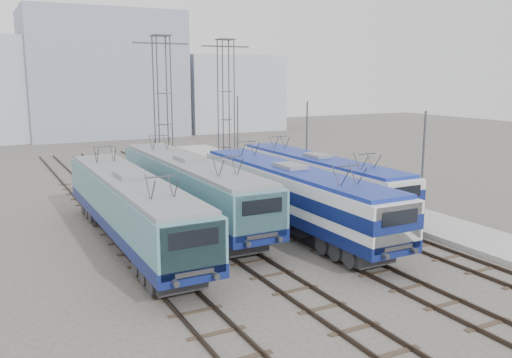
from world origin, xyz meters
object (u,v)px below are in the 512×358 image
object	(u,v)px
locomotive_far_right	(319,176)
locomotive_center_left	(190,185)
catenary_tower_west	(163,104)
locomotive_far_left	(131,205)
catenary_tower_east	(226,101)
mast_front	(422,173)
mast_mid	(307,148)
locomotive_center_right	(292,192)
mast_rear	(238,133)

from	to	relation	value
locomotive_far_right	locomotive_center_left	bearing A→B (deg)	176.23
locomotive_center_left	locomotive_far_right	size ratio (longest dim) A/B	1.10
catenary_tower_west	locomotive_far_left	bearing A→B (deg)	-114.24
locomotive_far_left	catenary_tower_east	world-z (taller)	catenary_tower_east
mast_front	catenary_tower_west	bearing A→B (deg)	113.27
locomotive_center_left	catenary_tower_east	size ratio (longest dim) A/B	1.57
catenary_tower_east	mast_mid	xyz separation A→B (m)	(2.10, -10.00, -3.14)
locomotive_far_left	mast_mid	world-z (taller)	mast_mid
locomotive_center_right	mast_front	distance (m)	7.46
locomotive_far_left	mast_mid	xyz separation A→B (m)	(15.35, 6.99, 1.21)
locomotive_center_right	catenary_tower_east	bearing A→B (deg)	76.90
locomotive_far_right	mast_front	bearing A→B (deg)	-76.32
locomotive_far_right	catenary_tower_east	distance (m)	15.07
mast_front	mast_rear	size ratio (longest dim) A/B	1.00
locomotive_far_left	catenary_tower_west	distance (m)	17.01
mast_mid	mast_rear	world-z (taller)	same
locomotive_far_right	mast_front	size ratio (longest dim) A/B	2.46
locomotive_far_left	locomotive_far_right	bearing A→B (deg)	10.87
locomotive_center_right	mast_rear	distance (m)	21.26
mast_front	mast_mid	distance (m)	12.00
mast_mid	mast_rear	distance (m)	12.00
locomotive_far_right	mast_mid	size ratio (longest dim) A/B	2.46
locomotive_center_left	mast_mid	distance (m)	11.56
locomotive_center_left	locomotive_center_right	size ratio (longest dim) A/B	1.04
locomotive_center_left	locomotive_far_right	xyz separation A→B (m)	(9.00, -0.59, -0.14)
locomotive_far_left	mast_front	bearing A→B (deg)	-18.07
catenary_tower_east	mast_front	bearing A→B (deg)	-84.55
locomotive_center_left	locomotive_far_left	bearing A→B (deg)	-144.70
locomotive_far_left	locomotive_far_right	xyz separation A→B (m)	(13.50, 2.59, -0.08)
mast_front	mast_rear	world-z (taller)	same
catenary_tower_east	locomotive_center_left	bearing A→B (deg)	-122.36
catenary_tower_west	mast_rear	world-z (taller)	catenary_tower_west
locomotive_center_right	mast_mid	xyz separation A→B (m)	(6.35, 8.26, 1.18)
locomotive_far_right	catenary_tower_east	xyz separation A→B (m)	(-0.25, 14.40, 4.44)
catenary_tower_west	mast_mid	world-z (taller)	catenary_tower_west
locomotive_far_right	catenary_tower_west	bearing A→B (deg)	118.56
mast_rear	locomotive_far_right	bearing A→B (deg)	-96.44
locomotive_far_left	locomotive_center_right	size ratio (longest dim) A/B	1.01
locomotive_center_left	mast_mid	size ratio (longest dim) A/B	2.70
catenary_tower_east	mast_mid	bearing A→B (deg)	-78.14
mast_mid	locomotive_center_right	bearing A→B (deg)	-127.56
locomotive_center_right	mast_mid	distance (m)	10.48
locomotive_far_left	catenary_tower_east	bearing A→B (deg)	52.06
catenary_tower_west	mast_rear	xyz separation A→B (m)	(8.60, 4.00, -3.14)
locomotive_far_left	locomotive_far_right	distance (m)	13.75
locomotive_center_left	mast_rear	bearing A→B (deg)	55.53
locomotive_center_right	locomotive_far_right	distance (m)	5.93
locomotive_far_right	locomotive_center_right	bearing A→B (deg)	-139.41
locomotive_far_right	mast_rear	xyz separation A→B (m)	(1.85, 16.40, 1.29)
catenary_tower_east	locomotive_far_left	bearing A→B (deg)	-127.94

